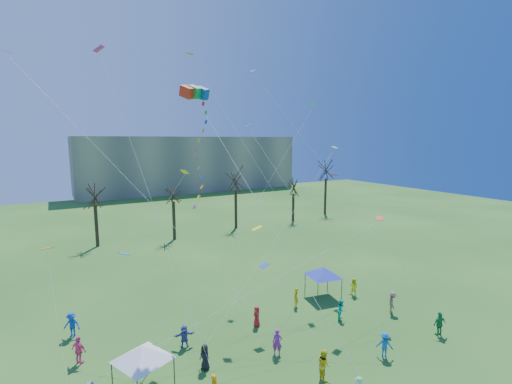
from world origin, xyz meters
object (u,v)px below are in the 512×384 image
big_box_kite (204,157)px  canopy_tent_blue (323,272)px  distant_building (191,164)px  canopy_tent_white (142,353)px

big_box_kite → canopy_tent_blue: bearing=3.6°
distant_building → big_box_kite: (-25.16, -73.10, 5.59)m
big_box_kite → canopy_tent_blue: size_ratio=5.41×
canopy_tent_white → canopy_tent_blue: size_ratio=0.94×
canopy_tent_blue → distant_building: bearing=79.4°
big_box_kite → canopy_tent_white: bearing=-145.3°
big_box_kite → canopy_tent_white: 12.62m
distant_building → canopy_tent_white: size_ratio=17.47×
canopy_tent_white → big_box_kite: bearing=34.7°
big_box_kite → canopy_tent_blue: big_box_kite is taller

